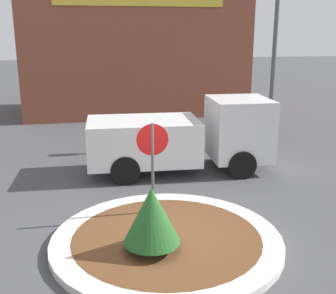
# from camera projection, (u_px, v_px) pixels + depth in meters

# --- Properties ---
(ground_plane) EXTENTS (120.00, 120.00, 0.00)m
(ground_plane) POSITION_uv_depth(u_px,v_px,m) (167.00, 243.00, 8.77)
(ground_plane) COLOR #474749
(traffic_island) EXTENTS (4.78, 4.78, 0.16)m
(traffic_island) POSITION_uv_depth(u_px,v_px,m) (167.00, 240.00, 8.75)
(traffic_island) COLOR beige
(traffic_island) RESTS_ON ground_plane
(stop_sign) EXTENTS (0.73, 0.07, 2.30)m
(stop_sign) POSITION_uv_depth(u_px,v_px,m) (153.00, 153.00, 9.51)
(stop_sign) COLOR #4C4C51
(stop_sign) RESTS_ON ground_plane
(island_shrub) EXTENTS (1.10, 1.10, 1.29)m
(island_shrub) POSITION_uv_depth(u_px,v_px,m) (152.00, 215.00, 7.99)
(island_shrub) COLOR brown
(island_shrub) RESTS_ON traffic_island
(utility_truck) EXTENTS (5.69, 2.38, 2.26)m
(utility_truck) POSITION_uv_depth(u_px,v_px,m) (184.00, 136.00, 13.02)
(utility_truck) COLOR white
(utility_truck) RESTS_ON ground_plane
(storefront_building) EXTENTS (11.32, 6.07, 6.62)m
(storefront_building) POSITION_uv_depth(u_px,v_px,m) (134.00, 49.00, 22.79)
(storefront_building) COLOR brown
(storefront_building) RESTS_ON ground_plane
(light_pole) EXTENTS (0.70, 0.30, 6.02)m
(light_pole) POSITION_uv_depth(u_px,v_px,m) (274.00, 51.00, 15.43)
(light_pole) COLOR #4C4C51
(light_pole) RESTS_ON ground_plane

